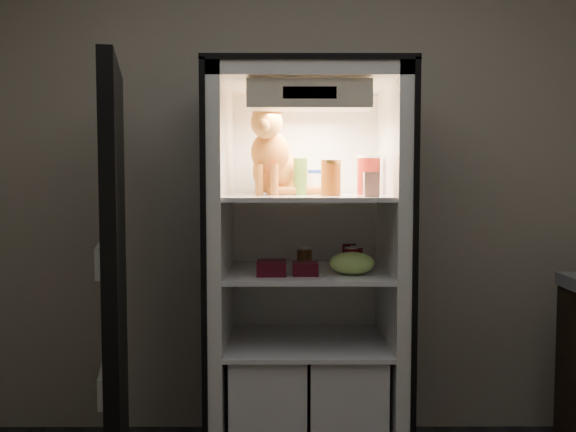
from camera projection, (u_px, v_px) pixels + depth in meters
name	position (u px, v px, depth m)	size (l,w,h in m)	color
room_shell	(325.00, 83.00, 1.61)	(3.60, 3.60, 3.60)	white
refrigerator	(306.00, 299.00, 3.04)	(0.90, 0.72, 1.88)	white
fridge_door	(115.00, 284.00, 2.76)	(0.24, 0.86, 1.85)	black
tabby_cat	(273.00, 160.00, 3.00)	(0.36, 0.42, 0.43)	orange
parmesan_shaker	(300.00, 177.00, 2.95)	(0.07, 0.07, 0.17)	green
mayo_tub	(316.00, 182.00, 3.10)	(0.08, 0.08, 0.12)	white
salsa_jar	(331.00, 178.00, 2.87)	(0.09, 0.09, 0.16)	maroon
pepper_jar	(369.00, 175.00, 3.01)	(0.11, 0.11, 0.18)	#A72B16
cream_carton	(371.00, 184.00, 2.74)	(0.06, 0.06, 0.11)	silver
soda_can_a	(349.00, 255.00, 3.06)	(0.06, 0.06, 0.12)	black
soda_can_b	(356.00, 258.00, 2.96)	(0.06, 0.06, 0.11)	black
soda_can_c	(351.00, 260.00, 2.90)	(0.06, 0.06, 0.11)	black
condiment_jar	(304.00, 257.00, 3.05)	(0.07, 0.07, 0.10)	brown
grape_bag	(352.00, 263.00, 2.85)	(0.20, 0.15, 0.10)	#98C95D
berry_box_left	(272.00, 268.00, 2.83)	(0.13, 0.13, 0.06)	#550E19
berry_box_right	(305.00, 269.00, 2.84)	(0.11, 0.11, 0.06)	#550E19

